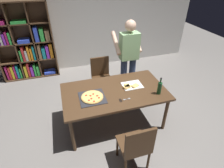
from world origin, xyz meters
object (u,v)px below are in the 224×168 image
at_px(kitchen_scissors, 123,100).
at_px(pepperoni_pizza_on_tray, 92,97).
at_px(wine_bottle, 159,88).
at_px(chair_near_camera, 136,145).
at_px(bookshelf, 26,46).
at_px(person_serving_pizza, 129,56).
at_px(dining_table, 114,94).
at_px(chair_far_side, 101,75).

bearing_deg(kitchen_scissors, pepperoni_pizza_on_tray, 156.43).
bearing_deg(wine_bottle, chair_near_camera, -134.92).
bearing_deg(bookshelf, person_serving_pizza, -36.03).
height_order(dining_table, chair_near_camera, chair_near_camera).
xyz_separation_m(bookshelf, kitchen_scissors, (1.69, -2.67, -0.12)).
bearing_deg(dining_table, wine_bottle, -22.72).
distance_m(chair_far_side, person_serving_pizza, 0.77).
bearing_deg(pepperoni_pizza_on_tray, dining_table, 11.62).
bearing_deg(pepperoni_pizza_on_tray, person_serving_pizza, 41.77).
xyz_separation_m(bookshelf, pepperoni_pizza_on_tray, (1.22, -2.46, -0.11)).
distance_m(pepperoni_pizza_on_tray, wine_bottle, 1.14).
relative_size(person_serving_pizza, pepperoni_pizza_on_tray, 4.10).
distance_m(chair_far_side, kitchen_scissors, 1.32).
bearing_deg(bookshelf, chair_near_camera, -64.16).
bearing_deg(dining_table, person_serving_pizza, 54.58).
relative_size(chair_near_camera, chair_far_side, 1.00).
relative_size(bookshelf, kitchen_scissors, 10.12).
relative_size(person_serving_pizza, wine_bottle, 5.54).
height_order(wine_bottle, kitchen_scissors, wine_bottle).
xyz_separation_m(bookshelf, person_serving_pizza, (2.19, -1.60, 0.12)).
xyz_separation_m(chair_near_camera, person_serving_pizza, (0.56, 1.79, 0.49)).
distance_m(dining_table, wine_bottle, 0.79).
height_order(dining_table, kitchen_scissors, kitchen_scissors).
height_order(bookshelf, wine_bottle, bookshelf).
relative_size(dining_table, kitchen_scissors, 9.45).
bearing_deg(wine_bottle, person_serving_pizza, 97.87).
distance_m(chair_near_camera, pepperoni_pizza_on_tray, 1.04).
relative_size(chair_far_side, pepperoni_pizza_on_tray, 2.11).
xyz_separation_m(wine_bottle, kitchen_scissors, (-0.65, 0.01, -0.11)).
height_order(chair_far_side, kitchen_scissors, chair_far_side).
distance_m(chair_near_camera, kitchen_scissors, 0.76).
relative_size(chair_far_side, kitchen_scissors, 4.67).
bearing_deg(person_serving_pizza, bookshelf, 143.97).
bearing_deg(chair_near_camera, person_serving_pizza, 72.69).
bearing_deg(pepperoni_pizza_on_tray, wine_bottle, -10.61).
xyz_separation_m(chair_far_side, wine_bottle, (0.71, -1.30, 0.36)).
distance_m(dining_table, chair_near_camera, 1.02).
height_order(person_serving_pizza, kitchen_scissors, person_serving_pizza).
distance_m(person_serving_pizza, wine_bottle, 1.10).
bearing_deg(kitchen_scissors, wine_bottle, -0.50).
bearing_deg(person_serving_pizza, chair_far_side, 158.41).
distance_m(bookshelf, person_serving_pizza, 2.71).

